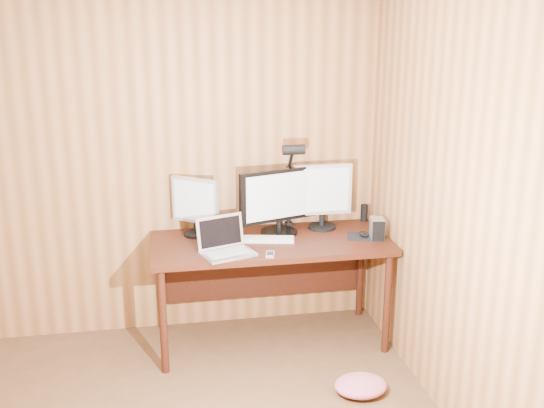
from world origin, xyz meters
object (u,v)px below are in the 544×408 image
object	(u,v)px
mouse	(364,234)
speaker	(364,213)
monitor_right	(323,194)
keyboard	(264,239)
monitor_center	(279,200)
hard_drive	(377,229)
monitor_left	(195,205)
phone	(270,254)
laptop	(225,244)
desk_lamp	(291,173)
desk	(269,253)

from	to	relation	value
mouse	speaker	distance (m)	0.36
monitor_right	keyboard	distance (m)	0.54
monitor_center	hard_drive	world-z (taller)	monitor_center
monitor_center	monitor_left	world-z (taller)	monitor_center
mouse	phone	bearing A→B (deg)	-151.06
monitor_left	keyboard	bearing A→B (deg)	14.36
monitor_right	speaker	bearing A→B (deg)	17.65
laptop	phone	size ratio (longest dim) A/B	3.36
monitor_left	laptop	distance (m)	0.44
keyboard	monitor_left	bearing A→B (deg)	169.37
hard_drive	desk_lamp	world-z (taller)	desk_lamp
laptop	desk_lamp	xyz separation A→B (m)	(0.52, 0.41, 0.35)
monitor_center	hard_drive	bearing A→B (deg)	-36.44
monitor_center	speaker	xyz separation A→B (m)	(0.67, 0.17, -0.18)
monitor_center	keyboard	xyz separation A→B (m)	(-0.13, -0.12, -0.23)
monitor_center	mouse	xyz separation A→B (m)	(0.56, -0.17, -0.22)
monitor_center	laptop	xyz separation A→B (m)	(-0.41, -0.31, -0.18)
keyboard	speaker	bearing A→B (deg)	32.62
monitor_right	speaker	distance (m)	0.41
desk	monitor_center	world-z (taller)	monitor_center
monitor_center	keyboard	world-z (taller)	monitor_center
desk	monitor_right	world-z (taller)	monitor_right
mouse	monitor_left	bearing A→B (deg)	178.53
keyboard	phone	distance (m)	0.28
monitor_center	monitor_right	bearing A→B (deg)	-6.68
laptop	phone	distance (m)	0.30
phone	desk_lamp	world-z (taller)	desk_lamp
hard_drive	keyboard	bearing A→B (deg)	-177.28
desk_lamp	monitor_left	bearing A→B (deg)	171.17
mouse	laptop	bearing A→B (deg)	-161.58
desk	monitor_right	bearing A→B (deg)	16.22
monitor_right	phone	distance (m)	0.70
monitor_left	laptop	xyz separation A→B (m)	(0.16, -0.37, -0.16)
desk	phone	bearing A→B (deg)	-98.57
mouse	phone	size ratio (longest dim) A/B	0.89
monitor_center	desk_lamp	size ratio (longest dim) A/B	0.87
monitor_left	keyboard	size ratio (longest dim) A/B	0.96
monitor_center	speaker	world-z (taller)	monitor_center
phone	desk_lamp	size ratio (longest dim) A/B	0.17
mouse	speaker	xyz separation A→B (m)	(0.11, 0.34, 0.04)
monitor_right	keyboard	world-z (taller)	monitor_right
monitor_left	monitor_right	world-z (taller)	monitor_right
laptop	desk_lamp	bearing A→B (deg)	19.00
monitor_right	hard_drive	xyz separation A→B (m)	(0.31, -0.28, -0.18)
monitor_center	monitor_right	xyz separation A→B (m)	(0.32, 0.06, 0.01)
mouse	hard_drive	world-z (taller)	hard_drive
monitor_right	phone	size ratio (longest dim) A/B	4.10
monitor_right	desk	bearing A→B (deg)	-163.69
laptop	monitor_center	bearing A→B (deg)	17.68
hard_drive	monitor_center	bearing A→B (deg)	170.84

